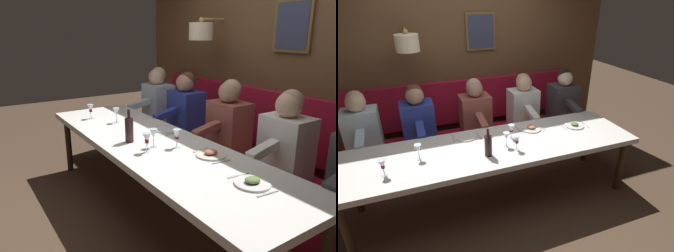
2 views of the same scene
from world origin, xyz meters
The scene contains 17 objects.
ground_plane centered at (0.00, 0.00, 0.00)m, with size 12.00×12.00×0.00m, color #4C3828.
dining_table centered at (0.00, 0.00, 0.68)m, with size 0.90×3.18×0.74m.
banquette_bench centered at (0.89, 0.00, 0.23)m, with size 0.52×3.38×0.45m, color maroon.
back_wall_panel centered at (1.46, 0.01, 1.36)m, with size 0.59×4.58×2.90m.
diner_near centered at (0.88, -0.73, 0.82)m, with size 0.60×0.40×0.79m.
diner_middle centered at (0.88, -0.03, 0.82)m, with size 0.60×0.40×0.79m.
diner_far centered at (0.88, 0.72, 0.82)m, with size 0.60×0.40×0.79m.
diner_farthest centered at (0.88, 1.37, 0.82)m, with size 0.60×0.40×0.79m.
place_setting_0 centered at (0.20, -0.54, 0.75)m, with size 0.24×0.32×0.05m.
place_setting_1 centered at (0.28, 0.25, 0.75)m, with size 0.24×0.32×0.01m.
place_setting_2 centered at (0.10, -1.08, 0.75)m, with size 0.24×0.32×0.05m.
wine_glass_0 centered at (0.09, -0.23, 0.86)m, with size 0.07×0.07×0.16m.
wine_glass_1 centered at (-0.07, -0.11, 0.86)m, with size 0.07×0.07×0.16m.
wine_glass_2 centered at (-0.17, 1.11, 0.86)m, with size 0.07×0.07×0.16m.
wine_glass_3 centered at (-0.18, -0.18, 0.86)m, with size 0.07×0.07×0.16m.
wine_glass_4 centered at (0.00, 0.79, 0.86)m, with size 0.07×0.07×0.16m.
wine_bottle centered at (-0.18, 0.13, 0.86)m, with size 0.08×0.08×0.30m.
Camera 1 is at (-1.43, -2.39, 1.70)m, focal length 34.93 mm.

